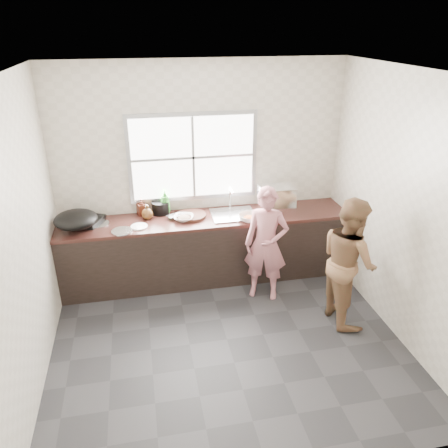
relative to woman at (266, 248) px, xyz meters
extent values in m
cube|color=#272729|center=(-0.62, -0.74, -0.66)|extent=(3.60, 3.20, 0.01)
cube|color=silver|center=(-0.62, -0.74, 2.05)|extent=(3.60, 3.20, 0.01)
cube|color=beige|center=(-0.62, 0.87, 0.70)|extent=(3.60, 0.01, 2.70)
cube|color=silver|center=(-2.43, -0.74, 0.70)|extent=(0.01, 3.20, 2.70)
cube|color=beige|center=(1.18, -0.74, 0.70)|extent=(0.01, 3.20, 2.70)
cube|color=silver|center=(-0.62, -2.34, 0.70)|extent=(3.60, 0.01, 2.70)
cube|color=black|center=(-0.62, 0.55, -0.24)|extent=(3.60, 0.62, 0.82)
cube|color=#351A15|center=(-0.62, 0.55, 0.19)|extent=(3.60, 0.64, 0.04)
cube|color=silver|center=(-0.27, 0.55, 0.21)|extent=(0.55, 0.45, 0.02)
cylinder|color=silver|center=(-0.27, 0.75, 0.36)|extent=(0.02, 0.02, 0.30)
cube|color=#9EA0A5|center=(-0.72, 0.85, 0.90)|extent=(1.60, 0.05, 1.10)
cube|color=white|center=(-0.72, 0.83, 0.90)|extent=(1.50, 0.01, 1.00)
imported|color=#B76D75|center=(0.00, 0.00, 0.00)|extent=(0.56, 0.48, 1.31)
imported|color=brown|center=(0.75, -0.60, 0.07)|extent=(0.58, 0.73, 1.45)
cylinder|color=#321A13|center=(-0.80, 0.60, 0.23)|extent=(0.41, 0.41, 0.04)
cube|color=silver|center=(-0.99, 0.60, 0.25)|extent=(0.24, 0.19, 0.01)
imported|color=white|center=(-0.90, 0.52, 0.24)|extent=(0.29, 0.29, 0.06)
imported|color=silver|center=(-0.12, 0.34, 0.24)|extent=(0.24, 0.24, 0.07)
imported|color=silver|center=(-0.03, 0.34, 0.24)|extent=(0.24, 0.24, 0.06)
cylinder|color=black|center=(-1.16, 0.78, 0.29)|extent=(0.22, 0.22, 0.16)
cylinder|color=white|center=(-1.44, 0.43, 0.22)|extent=(0.26, 0.26, 0.02)
imported|color=#328C2D|center=(-1.10, 0.78, 0.37)|extent=(0.13, 0.13, 0.32)
imported|color=#3D180F|center=(-1.40, 0.78, 0.31)|extent=(0.12, 0.12, 0.20)
imported|color=#4D2F13|center=(-1.33, 0.66, 0.29)|extent=(0.16, 0.16, 0.17)
cylinder|color=silver|center=(-1.39, 0.78, 0.26)|extent=(0.08, 0.08, 0.11)
cube|color=black|center=(-2.07, 0.68, 0.23)|extent=(0.47, 0.47, 0.05)
ellipsoid|color=black|center=(-2.15, 0.45, 0.36)|extent=(0.55, 0.55, 0.19)
cube|color=white|center=(0.29, 0.58, 0.37)|extent=(0.44, 0.31, 0.33)
cylinder|color=silver|center=(-1.64, 0.34, 0.21)|extent=(0.33, 0.33, 0.01)
cylinder|color=silver|center=(-1.92, 0.61, 0.21)|extent=(0.30, 0.30, 0.01)
camera|label=1|loc=(-1.39, -4.34, 2.42)|focal=35.00mm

